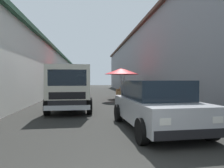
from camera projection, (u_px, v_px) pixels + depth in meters
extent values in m
plane|color=#282826|center=(98.00, 100.00, 15.45)|extent=(90.00, 90.00, 0.00)
cube|color=silver|center=(5.00, 71.00, 16.81)|extent=(49.50, 7.00, 4.34)
cube|color=#284C38|center=(5.00, 43.00, 16.77)|extent=(49.80, 7.50, 0.24)
cube|color=gray|center=(180.00, 62.00, 18.46)|extent=(49.50, 7.00, 6.23)
cube|color=#4C3328|center=(180.00, 25.00, 18.39)|extent=(49.80, 7.50, 0.24)
cylinder|color=#9E9EA3|center=(67.00, 84.00, 17.82)|extent=(0.06, 0.06, 2.26)
cone|color=red|center=(67.00, 73.00, 17.81)|extent=(2.71, 2.71, 0.41)
sphere|color=#9E9EA3|center=(67.00, 70.00, 17.80)|extent=(0.07, 0.07, 0.07)
cube|color=olive|center=(68.00, 92.00, 17.86)|extent=(0.87, 0.64, 0.79)
sphere|color=orange|center=(65.00, 87.00, 17.96)|extent=(0.09, 0.09, 0.09)
sphere|color=orange|center=(70.00, 87.00, 17.79)|extent=(0.09, 0.09, 0.09)
sphere|color=orange|center=(68.00, 87.00, 17.88)|extent=(0.09, 0.09, 0.09)
sphere|color=orange|center=(70.00, 87.00, 18.02)|extent=(0.09, 0.09, 0.09)
cylinder|color=#9E9EA3|center=(121.00, 85.00, 14.60)|extent=(0.06, 0.06, 2.30)
cone|color=red|center=(121.00, 71.00, 14.58)|extent=(2.35, 2.35, 0.42)
sphere|color=#9E9EA3|center=(121.00, 68.00, 14.57)|extent=(0.07, 0.07, 0.07)
cube|color=#9E7547|center=(124.00, 96.00, 14.58)|extent=(0.86, 0.80, 0.70)
sphere|color=orange|center=(127.00, 90.00, 14.87)|extent=(0.09, 0.09, 0.09)
sphere|color=orange|center=(125.00, 90.00, 14.55)|extent=(0.09, 0.09, 0.09)
sphere|color=orange|center=(122.00, 90.00, 14.40)|extent=(0.09, 0.09, 0.09)
sphere|color=orange|center=(128.00, 90.00, 14.31)|extent=(0.09, 0.09, 0.09)
sphere|color=orange|center=(121.00, 90.00, 14.73)|extent=(0.09, 0.09, 0.09)
sphere|color=orange|center=(125.00, 90.00, 14.80)|extent=(0.09, 0.09, 0.09)
cylinder|color=#9E9EA3|center=(124.00, 83.00, 16.81)|extent=(0.06, 0.06, 2.38)
cone|color=red|center=(124.00, 72.00, 16.79)|extent=(2.44, 2.44, 0.45)
sphere|color=#9E9EA3|center=(124.00, 68.00, 16.78)|extent=(0.07, 0.07, 0.07)
cube|color=olive|center=(122.00, 94.00, 16.62)|extent=(0.95, 0.79, 0.73)
sphere|color=orange|center=(120.00, 88.00, 16.46)|extent=(0.09, 0.09, 0.09)
sphere|color=orange|center=(124.00, 88.00, 16.93)|extent=(0.09, 0.09, 0.09)
sphere|color=orange|center=(121.00, 89.00, 16.51)|extent=(0.09, 0.09, 0.09)
sphere|color=orange|center=(122.00, 89.00, 16.54)|extent=(0.09, 0.09, 0.09)
cube|color=#ADAFB5|center=(156.00, 110.00, 6.13)|extent=(4.00, 1.96, 0.64)
cube|color=#19232D|center=(154.00, 90.00, 6.27)|extent=(2.43, 1.66, 0.56)
cube|color=black|center=(191.00, 134.00, 4.26)|extent=(0.20, 1.65, 0.20)
cube|color=silver|center=(217.00, 120.00, 4.33)|extent=(0.08, 0.24, 0.14)
cube|color=silver|center=(165.00, 122.00, 4.13)|extent=(0.08, 0.24, 0.14)
cylinder|color=black|center=(210.00, 128.00, 4.98)|extent=(0.61, 0.24, 0.60)
cylinder|color=black|center=(142.00, 131.00, 4.68)|extent=(0.61, 0.24, 0.60)
cylinder|color=black|center=(164.00, 112.00, 7.59)|extent=(0.61, 0.24, 0.60)
cylinder|color=black|center=(118.00, 113.00, 7.29)|extent=(0.61, 0.24, 0.60)
cube|color=black|center=(70.00, 99.00, 10.32)|extent=(4.85, 1.66, 0.36)
cube|color=beige|center=(68.00, 82.00, 8.69)|extent=(1.60, 1.81, 1.40)
cube|color=#19232D|center=(67.00, 78.00, 7.96)|extent=(0.12, 1.47, 0.63)
cube|color=#19232D|center=(68.00, 78.00, 8.69)|extent=(1.11, 1.81, 0.45)
cube|color=black|center=(67.00, 96.00, 7.96)|extent=(0.12, 1.40, 0.28)
cube|color=silver|center=(67.00, 108.00, 7.89)|extent=(0.19, 1.75, 0.18)
cube|color=gray|center=(86.00, 90.00, 11.25)|extent=(3.16, 0.18, 0.50)
cube|color=gray|center=(55.00, 90.00, 11.00)|extent=(3.16, 0.18, 0.50)
cube|color=gray|center=(72.00, 89.00, 12.66)|extent=(0.12, 1.65, 0.50)
cylinder|color=black|center=(89.00, 106.00, 8.84)|extent=(0.73, 0.25, 0.72)
cylinder|color=black|center=(47.00, 107.00, 8.58)|extent=(0.73, 0.25, 0.72)
cylinder|color=black|center=(87.00, 99.00, 11.88)|extent=(0.73, 0.25, 0.72)
cylinder|color=black|center=(56.00, 100.00, 11.62)|extent=(0.73, 0.25, 0.72)
cylinder|color=#232328|center=(73.00, 98.00, 12.30)|extent=(0.14, 0.14, 0.76)
cylinder|color=#232328|center=(75.00, 98.00, 12.21)|extent=(0.14, 0.14, 0.76)
cube|color=#D8C666|center=(74.00, 87.00, 12.24)|extent=(0.45, 0.46, 0.57)
sphere|color=tan|center=(74.00, 80.00, 12.23)|extent=(0.21, 0.21, 0.21)
cylinder|color=#D8C666|center=(71.00, 86.00, 12.40)|extent=(0.08, 0.08, 0.51)
cylinder|color=#D8C666|center=(77.00, 87.00, 12.08)|extent=(0.08, 0.08, 0.51)
cylinder|color=#1E8C3F|center=(53.00, 95.00, 14.20)|extent=(0.30, 0.30, 0.03)
cylinder|color=#1E8C3F|center=(53.00, 98.00, 14.32)|extent=(0.04, 0.04, 0.42)
cylinder|color=#1E8C3F|center=(51.00, 98.00, 14.19)|extent=(0.04, 0.04, 0.42)
cylinder|color=#1E8C3F|center=(53.00, 98.00, 14.09)|extent=(0.04, 0.04, 0.42)
cylinder|color=#1E8C3F|center=(55.00, 98.00, 14.22)|extent=(0.04, 0.04, 0.42)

